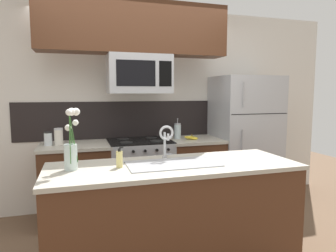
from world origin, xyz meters
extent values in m
plane|color=brown|center=(0.00, 0.00, 0.00)|extent=(10.00, 10.00, 0.00)
cube|color=silver|center=(0.30, 1.28, 1.30)|extent=(5.20, 0.10, 2.60)
cube|color=black|center=(0.00, 1.22, 1.15)|extent=(2.97, 0.01, 0.48)
cube|color=#4C2B19|center=(-0.76, 0.90, 0.44)|extent=(0.77, 0.62, 0.88)
cube|color=#B2AD9E|center=(-0.76, 0.90, 0.89)|extent=(0.80, 0.65, 0.03)
cube|color=#4C2B19|center=(0.72, 0.90, 0.44)|extent=(0.67, 0.62, 0.88)
cube|color=#B2AD9E|center=(0.72, 0.90, 0.89)|extent=(0.70, 0.65, 0.03)
cube|color=#A8AAAF|center=(0.00, 0.90, 0.46)|extent=(0.76, 0.62, 0.91)
cube|color=black|center=(0.00, 0.90, 0.92)|extent=(0.76, 0.62, 0.01)
cylinder|color=black|center=(-0.18, 0.76, 0.93)|extent=(0.15, 0.15, 0.01)
cylinder|color=black|center=(0.18, 0.76, 0.93)|extent=(0.15, 0.15, 0.01)
cylinder|color=black|center=(-0.18, 1.04, 0.93)|extent=(0.15, 0.15, 0.01)
cylinder|color=black|center=(0.18, 1.04, 0.93)|extent=(0.15, 0.15, 0.01)
cylinder|color=black|center=(-0.27, 0.58, 0.85)|extent=(0.03, 0.02, 0.03)
cylinder|color=black|center=(-0.14, 0.58, 0.85)|extent=(0.03, 0.02, 0.03)
cylinder|color=black|center=(0.00, 0.58, 0.85)|extent=(0.03, 0.02, 0.03)
cylinder|color=black|center=(0.14, 0.58, 0.85)|extent=(0.03, 0.02, 0.03)
cylinder|color=black|center=(0.27, 0.58, 0.85)|extent=(0.03, 0.02, 0.03)
cube|color=#A8AAAF|center=(0.00, 0.88, 1.72)|extent=(0.74, 0.40, 0.45)
cube|color=black|center=(-0.07, 0.68, 1.72)|extent=(0.45, 0.00, 0.29)
cube|color=black|center=(0.27, 0.68, 1.72)|extent=(0.15, 0.00, 0.29)
cube|color=#4C2B19|center=(-0.05, 0.85, 2.25)|extent=(2.20, 0.34, 0.60)
cube|color=#A8AAAF|center=(1.47, 0.92, 0.86)|extent=(0.83, 0.72, 1.72)
cube|color=black|center=(1.47, 0.56, 1.24)|extent=(0.80, 0.00, 0.01)
cylinder|color=#99999E|center=(1.22, 0.54, 1.48)|extent=(0.01, 0.01, 0.31)
cylinder|color=#99999E|center=(1.22, 0.54, 0.72)|extent=(0.01, 0.01, 0.65)
cylinder|color=silver|center=(-1.05, 0.91, 0.98)|extent=(0.09, 0.09, 0.14)
cylinder|color=black|center=(-1.05, 0.91, 1.06)|extent=(0.09, 0.09, 0.02)
cylinder|color=silver|center=(-0.93, 0.90, 1.00)|extent=(0.10, 0.10, 0.17)
cylinder|color=#B2B2B7|center=(-0.93, 0.90, 1.09)|extent=(0.10, 0.10, 0.02)
ellipsoid|color=yellow|center=(0.65, 0.83, 0.93)|extent=(0.15, 0.14, 0.06)
ellipsoid|color=yellow|center=(0.66, 0.85, 0.93)|extent=(0.17, 0.10, 0.05)
ellipsoid|color=yellow|center=(0.66, 0.83, 0.93)|extent=(0.18, 0.06, 0.05)
ellipsoid|color=yellow|center=(0.67, 0.85, 0.93)|extent=(0.18, 0.06, 0.06)
ellipsoid|color=yellow|center=(0.67, 0.83, 0.93)|extent=(0.17, 0.10, 0.07)
ellipsoid|color=yellow|center=(0.68, 0.85, 0.93)|extent=(0.15, 0.14, 0.07)
cylinder|color=brown|center=(0.67, 0.84, 0.96)|extent=(0.02, 0.02, 0.03)
cylinder|color=silver|center=(0.51, 0.96, 1.00)|extent=(0.09, 0.09, 0.18)
cylinder|color=#A3A3AA|center=(0.51, 0.96, 1.10)|extent=(0.08, 0.08, 0.02)
cylinder|color=#A3A3AA|center=(0.51, 0.96, 1.14)|extent=(0.01, 0.01, 0.05)
sphere|color=#A3A3AA|center=(0.51, 0.96, 1.17)|extent=(0.02, 0.02, 0.02)
cube|color=#4C2B19|center=(0.04, -0.35, 0.44)|extent=(2.06, 0.72, 0.88)
cube|color=#B2AD9E|center=(0.04, -0.35, 0.89)|extent=(2.09, 0.75, 0.03)
cube|color=#ADAFB5|center=(0.03, -0.35, 0.91)|extent=(0.76, 0.40, 0.01)
cube|color=#ADAFB5|center=(-0.15, -0.35, 0.84)|extent=(0.30, 0.30, 0.15)
cube|color=#ADAFB5|center=(0.20, -0.35, 0.84)|extent=(0.30, 0.30, 0.15)
cylinder|color=#B7BABF|center=(0.03, -0.11, 0.92)|extent=(0.04, 0.04, 0.02)
cylinder|color=#B7BABF|center=(0.03, -0.11, 1.04)|extent=(0.02, 0.02, 0.22)
torus|color=#B7BABF|center=(0.03, -0.17, 1.15)|extent=(0.13, 0.02, 0.13)
cylinder|color=#B7BABF|center=(0.03, -0.22, 1.12)|extent=(0.02, 0.02, 0.06)
cube|color=#B7BABF|center=(0.06, -0.11, 0.95)|extent=(0.07, 0.01, 0.01)
cylinder|color=#DBCC75|center=(-0.41, -0.33, 0.98)|extent=(0.05, 0.05, 0.13)
cylinder|color=black|center=(-0.41, -0.33, 1.05)|extent=(0.02, 0.02, 0.02)
cube|color=black|center=(-0.40, -0.33, 1.07)|extent=(0.03, 0.01, 0.01)
cylinder|color=silver|center=(-0.78, -0.30, 1.01)|extent=(0.10, 0.10, 0.20)
cylinder|color=silver|center=(-0.78, -0.30, 0.95)|extent=(0.09, 0.09, 0.06)
cylinder|color=#386B2D|center=(-0.77, -0.31, 1.17)|extent=(0.02, 0.04, 0.39)
sphere|color=white|center=(-0.76, -0.33, 1.36)|extent=(0.06, 0.06, 0.06)
cylinder|color=#386B2D|center=(-0.76, -0.27, 1.12)|extent=(0.05, 0.06, 0.29)
sphere|color=white|center=(-0.74, -0.24, 1.27)|extent=(0.05, 0.05, 0.05)
cylinder|color=#386B2D|center=(-0.78, -0.33, 1.17)|extent=(0.01, 0.08, 0.38)
sphere|color=white|center=(-0.78, -0.37, 1.36)|extent=(0.05, 0.05, 0.05)
cylinder|color=#386B2D|center=(-0.76, -0.31, 1.17)|extent=(0.06, 0.03, 0.39)
sphere|color=white|center=(-0.73, -0.32, 1.36)|extent=(0.06, 0.06, 0.06)
cylinder|color=#386B2D|center=(-0.79, -0.28, 1.10)|extent=(0.02, 0.03, 0.27)
sphere|color=white|center=(-0.79, -0.27, 1.24)|extent=(0.05, 0.05, 0.05)
camera|label=1|loc=(-0.72, -2.68, 1.51)|focal=32.00mm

